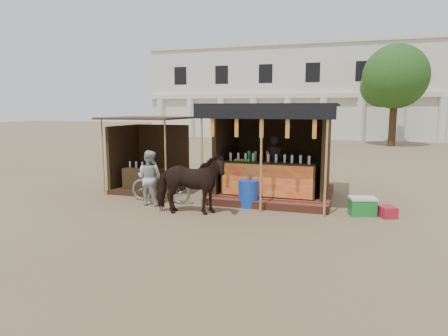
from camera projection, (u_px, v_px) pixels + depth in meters
name	position (u px, v px, depth m)	size (l,w,h in m)	color
ground	(203.00, 225.00, 9.13)	(120.00, 120.00, 0.00)	#846B4C
main_stall	(274.00, 164.00, 11.85)	(3.60, 3.61, 2.78)	brown
secondary_stall	(146.00, 164.00, 12.99)	(2.40, 2.40, 2.38)	#342312
cow	(190.00, 184.00, 9.97)	(0.84, 1.85, 1.56)	black
motorbike	(161.00, 185.00, 11.34)	(0.65, 1.87, 0.98)	gray
bystander	(150.00, 178.00, 10.99)	(0.74, 0.57, 1.51)	beige
blue_barrel	(249.00, 194.00, 10.80)	(0.54, 0.54, 0.73)	#183FB5
red_crate	(387.00, 212.00, 9.80)	(0.36, 0.44, 0.27)	#A91C2E
cooler	(362.00, 206.00, 9.98)	(0.73, 0.59, 0.46)	#1C7F2A
background_building	(294.00, 94.00, 37.39)	(26.00, 7.45, 8.18)	silver
tree	(392.00, 79.00, 27.63)	(4.50, 4.40, 7.00)	#382314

